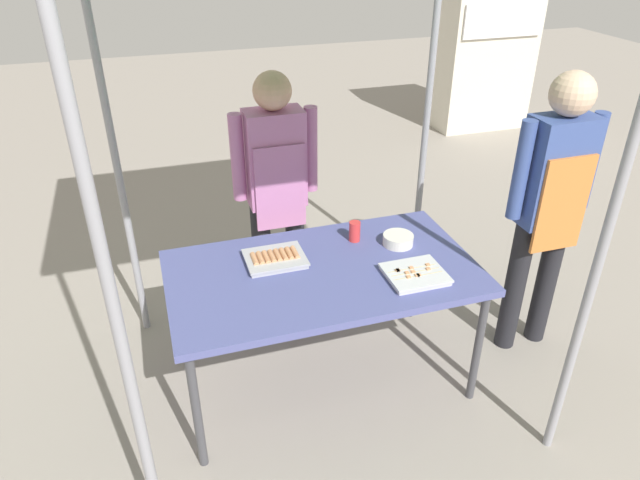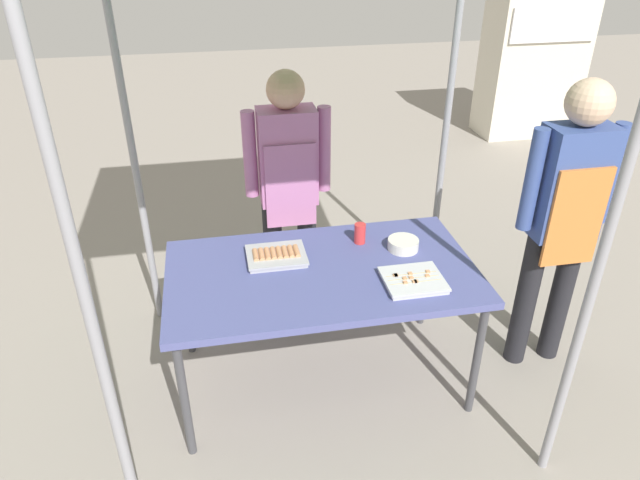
% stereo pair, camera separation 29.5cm
% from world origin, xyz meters
% --- Properties ---
extents(ground_plane, '(18.00, 18.00, 0.00)m').
position_xyz_m(ground_plane, '(0.00, 0.00, 0.00)').
color(ground_plane, gray).
extents(stall_table, '(1.60, 0.90, 0.75)m').
position_xyz_m(stall_table, '(0.00, 0.00, 0.70)').
color(stall_table, '#4C518C').
rests_on(stall_table, ground).
extents(tray_grilled_sausages, '(0.31, 0.25, 0.05)m').
position_xyz_m(tray_grilled_sausages, '(-0.22, 0.15, 0.77)').
color(tray_grilled_sausages, '#ADADB2').
rests_on(tray_grilled_sausages, stall_table).
extents(tray_meat_skewers, '(0.30, 0.27, 0.04)m').
position_xyz_m(tray_meat_skewers, '(0.42, -0.21, 0.77)').
color(tray_meat_skewers, silver).
rests_on(tray_meat_skewers, stall_table).
extents(condiment_bowl, '(0.17, 0.17, 0.06)m').
position_xyz_m(condiment_bowl, '(0.48, 0.12, 0.78)').
color(condiment_bowl, silver).
rests_on(condiment_bowl, stall_table).
extents(drink_cup_near_edge, '(0.06, 0.06, 0.11)m').
position_xyz_m(drink_cup_near_edge, '(0.26, 0.24, 0.81)').
color(drink_cup_near_edge, red).
rests_on(drink_cup_near_edge, stall_table).
extents(vendor_woman, '(0.52, 0.23, 1.61)m').
position_xyz_m(vendor_woman, '(-0.07, 0.71, 0.95)').
color(vendor_woman, black).
rests_on(vendor_woman, ground).
extents(customer_nearby, '(0.52, 0.24, 1.69)m').
position_xyz_m(customer_nearby, '(1.29, -0.05, 1.01)').
color(customer_nearby, black).
rests_on(customer_nearby, ground).
extents(neighbor_stall_left, '(1.10, 0.60, 1.62)m').
position_xyz_m(neighbor_stall_left, '(3.20, 3.71, 0.81)').
color(neighbor_stall_left, beige).
rests_on(neighbor_stall_left, ground).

